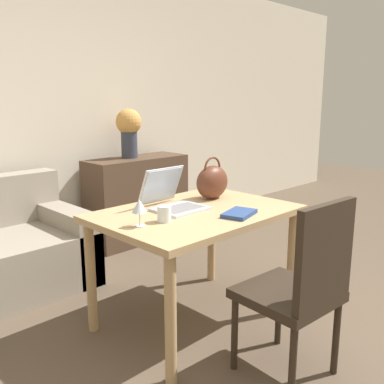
# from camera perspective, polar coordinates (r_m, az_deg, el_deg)

# --- Properties ---
(ground_plane) EXTENTS (14.00, 14.00, 0.00)m
(ground_plane) POSITION_cam_1_polar(r_m,az_deg,el_deg) (2.46, 12.01, -23.12)
(ground_plane) COLOR brown
(wall_back) EXTENTS (10.00, 0.06, 2.70)m
(wall_back) POSITION_cam_1_polar(r_m,az_deg,el_deg) (4.07, -20.34, 10.74)
(wall_back) COLOR beige
(wall_back) RESTS_ON ground_plane
(dining_table) EXTENTS (1.20, 0.84, 0.74)m
(dining_table) POSITION_cam_1_polar(r_m,az_deg,el_deg) (2.66, 0.51, -4.39)
(dining_table) COLOR tan
(dining_table) RESTS_ON ground_plane
(chair) EXTENTS (0.47, 0.47, 0.95)m
(chair) POSITION_cam_1_polar(r_m,az_deg,el_deg) (2.22, 14.39, -11.79)
(chair) COLOR #2D2319
(chair) RESTS_ON ground_plane
(sideboard) EXTENTS (1.03, 0.40, 0.84)m
(sideboard) POSITION_cam_1_polar(r_m,az_deg,el_deg) (4.33, -7.29, -0.95)
(sideboard) COLOR #4C3828
(sideboard) RESTS_ON ground_plane
(laptop) EXTENTS (0.31, 0.37, 0.25)m
(laptop) POSITION_cam_1_polar(r_m,az_deg,el_deg) (2.68, -2.78, -0.74)
(laptop) COLOR silver
(laptop) RESTS_ON dining_table
(drinking_glass) EXTENTS (0.08, 0.08, 0.09)m
(drinking_glass) POSITION_cam_1_polar(r_m,az_deg,el_deg) (2.39, -3.73, -2.94)
(drinking_glass) COLOR silver
(drinking_glass) RESTS_ON dining_table
(wine_glass) EXTENTS (0.08, 0.08, 0.15)m
(wine_glass) POSITION_cam_1_polar(r_m,az_deg,el_deg) (2.30, -7.02, -1.96)
(wine_glass) COLOR silver
(wine_glass) RESTS_ON dining_table
(handbag) EXTENTS (0.26, 0.16, 0.29)m
(handbag) POSITION_cam_1_polar(r_m,az_deg,el_deg) (2.92, 2.71, 1.37)
(handbag) COLOR #592D1E
(handbag) RESTS_ON dining_table
(flower_vase) EXTENTS (0.25, 0.25, 0.47)m
(flower_vase) POSITION_cam_1_polar(r_m,az_deg,el_deg) (4.21, -8.42, 8.42)
(flower_vase) COLOR #333847
(flower_vase) RESTS_ON sideboard
(book) EXTENTS (0.25, 0.20, 0.02)m
(book) POSITION_cam_1_polar(r_m,az_deg,el_deg) (2.53, 6.31, -2.87)
(book) COLOR navy
(book) RESTS_ON dining_table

